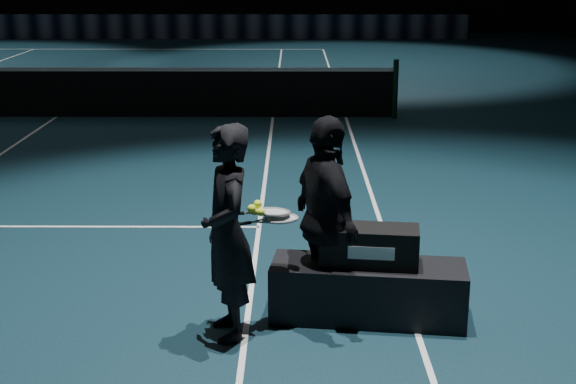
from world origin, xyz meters
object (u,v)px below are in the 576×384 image
racket_upper (273,212)px  tennis_balls (258,209)px  racket_bag (369,246)px  player_bench (368,291)px  racket_lower (281,219)px  player_b (326,219)px  player_a (227,233)px

racket_upper → tennis_balls: size_ratio=5.67×
racket_bag → player_bench: bearing=0.0°
racket_bag → racket_lower: 0.78m
player_b → racket_lower: 0.40m
player_bench → racket_upper: racket_upper is taller
racket_bag → racket_upper: (-0.78, -0.11, 0.32)m
racket_bag → racket_lower: size_ratio=1.17×
player_bench → tennis_balls: (-0.90, -0.20, 0.77)m
racket_bag → player_b: 0.41m
player_a → racket_lower: 0.45m
racket_bag → player_a: size_ratio=0.47×
player_b → tennis_balls: player_b is taller
player_a → racket_lower: (0.41, 0.18, 0.06)m
racket_upper → player_a: bearing=-178.3°
player_bench → player_a: bearing=-157.9°
player_bench → racket_upper: size_ratio=2.35×
tennis_balls → player_b: bearing=22.9°
player_a → tennis_balls: player_a is taller
racket_upper → racket_bag: bearing=-19.3°
player_a → racket_upper: size_ratio=2.51×
player_bench → racket_bag: (0.00, 0.00, 0.40)m
racket_upper → racket_lower: bearing=-42.7°
racket_upper → player_b: bearing=-9.1°
player_b → player_a: bearing=90.9°
racket_bag → racket_lower: racket_lower is taller
racket_lower → player_a: bearing=-180.0°
racket_bag → racket_upper: size_ratio=1.17×
player_a → racket_bag: bearing=88.3°
racket_bag → tennis_balls: (-0.90, -0.20, 0.37)m
tennis_balls → racket_upper: bearing=37.0°
racket_lower → tennis_balls: size_ratio=5.67×
player_a → player_b: bearing=96.5°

